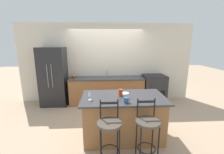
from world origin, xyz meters
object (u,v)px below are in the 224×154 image
(oven_range, at_px, (154,89))
(coffee_mug, at_px, (126,100))
(wine_glass, at_px, (90,94))
(bar_stool_near, at_px, (110,130))
(refrigerator, at_px, (54,77))
(bar_stool_far, at_px, (147,128))
(tumbler_cup, at_px, (121,93))
(pumpkin_decoration, at_px, (74,76))
(dinner_plate, at_px, (125,93))

(oven_range, relative_size, coffee_mug, 7.63)
(wine_glass, bearing_deg, oven_range, 46.18)
(bar_stool_near, xyz_separation_m, wine_glass, (-0.36, 0.57, 0.45))
(refrigerator, height_order, coffee_mug, refrigerator)
(refrigerator, height_order, bar_stool_far, refrigerator)
(wine_glass, bearing_deg, bar_stool_far, -28.42)
(tumbler_cup, distance_m, pumpkin_decoration, 2.44)
(bar_stool_near, height_order, tumbler_cup, bar_stool_near)
(bar_stool_near, bearing_deg, oven_range, 58.26)
(refrigerator, bearing_deg, coffee_mug, -47.71)
(bar_stool_near, relative_size, wine_glass, 5.91)
(refrigerator, relative_size, bar_stool_near, 1.73)
(oven_range, distance_m, tumbler_cup, 2.41)
(bar_stool_far, relative_size, wine_glass, 5.91)
(wine_glass, bearing_deg, tumbler_cup, 17.39)
(refrigerator, bearing_deg, pumpkin_decoration, 10.38)
(bar_stool_far, height_order, pumpkin_decoration, bar_stool_far)
(bar_stool_far, bearing_deg, refrigerator, 132.05)
(oven_range, bearing_deg, bar_stool_near, -121.74)
(refrigerator, bearing_deg, tumbler_cup, -43.45)
(bar_stool_far, distance_m, coffee_mug, 0.61)
(pumpkin_decoration, bearing_deg, bar_stool_far, -57.56)
(oven_range, relative_size, dinner_plate, 4.77)
(oven_range, xyz_separation_m, bar_stool_near, (-1.65, -2.67, 0.14))
(coffee_mug, distance_m, pumpkin_decoration, 2.79)
(dinner_plate, bearing_deg, tumbler_cup, -127.91)
(oven_range, relative_size, pumpkin_decoration, 6.75)
(bar_stool_near, xyz_separation_m, tumbler_cup, (0.27, 0.77, 0.39))
(bar_stool_far, distance_m, tumbler_cup, 0.92)
(oven_range, height_order, bar_stool_far, bar_stool_far)
(bar_stool_near, distance_m, tumbler_cup, 0.90)
(bar_stool_near, xyz_separation_m, bar_stool_far, (0.65, 0.02, 0.00))
(dinner_plate, height_order, tumbler_cup, tumbler_cup)
(refrigerator, bearing_deg, oven_range, 0.10)
(coffee_mug, bearing_deg, bar_stool_far, -49.51)
(oven_range, xyz_separation_m, pumpkin_decoration, (-2.76, 0.11, 0.47))
(refrigerator, height_order, wine_glass, refrigerator)
(bar_stool_near, distance_m, coffee_mug, 0.63)
(tumbler_cup, bearing_deg, coffee_mug, -80.35)
(coffee_mug, distance_m, tumbler_cup, 0.38)
(refrigerator, distance_m, wine_glass, 2.51)
(refrigerator, distance_m, dinner_plate, 2.75)
(refrigerator, distance_m, coffee_mug, 3.07)
(dinner_plate, relative_size, pumpkin_decoration, 1.41)
(dinner_plate, distance_m, pumpkin_decoration, 2.39)
(oven_range, bearing_deg, refrigerator, -179.90)
(dinner_plate, bearing_deg, pumpkin_decoration, 128.14)
(oven_range, xyz_separation_m, tumbler_cup, (-1.39, -1.90, 0.53))
(coffee_mug, relative_size, tumbler_cup, 0.86)
(refrigerator, xyz_separation_m, bar_stool_near, (1.74, -2.67, -0.33))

